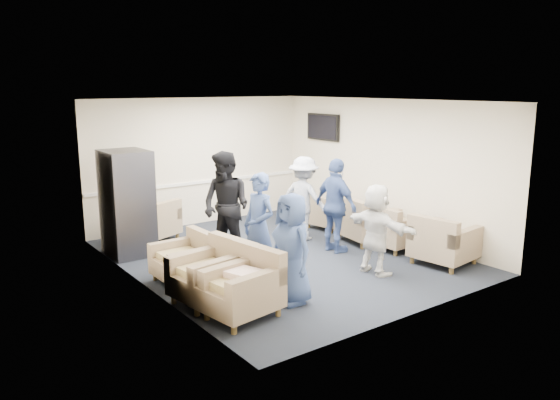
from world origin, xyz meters
TOP-DOWN VIEW (x-y plane):
  - floor at (0.00, 0.00)m, footprint 6.00×6.00m
  - ceiling at (0.00, 0.00)m, footprint 6.00×6.00m
  - back_wall at (0.00, 3.00)m, footprint 5.00×0.02m
  - front_wall at (0.00, -3.00)m, footprint 5.00×0.02m
  - left_wall at (-2.50, 0.00)m, footprint 0.02×6.00m
  - right_wall at (2.50, 0.00)m, footprint 0.02×6.00m
  - chair_rail at (0.00, 2.98)m, footprint 4.98×0.04m
  - tv at (2.44, 1.80)m, footprint 0.10×1.00m
  - armchair_left_near at (-1.89, -1.67)m, footprint 1.05×1.05m
  - armchair_left_mid at (-1.96, -1.12)m, footprint 1.05×1.05m
  - armchair_left_far at (-1.89, -0.12)m, footprint 0.82×0.82m
  - armchair_right_near at (1.92, -1.91)m, footprint 1.01×1.01m
  - armchair_right_midnear at (1.93, -0.80)m, footprint 0.86×0.86m
  - armchair_right_midfar at (1.84, -0.17)m, footprint 1.05×1.05m
  - armchair_right_far at (1.93, 1.00)m, footprint 0.87×0.87m
  - armchair_corner at (-1.39, 2.29)m, footprint 1.09×1.09m
  - vending_machine at (-2.09, 1.73)m, footprint 0.75×0.88m
  - backpack at (-1.11, -0.54)m, footprint 0.36×0.31m
  - pillow at (-1.90, -1.68)m, footprint 0.49×0.56m
  - person_front_left at (-1.10, -1.72)m, footprint 0.51×0.77m
  - person_mid_left at (-0.93, -0.68)m, footprint 0.48×0.66m
  - person_back_left at (-0.85, 0.43)m, footprint 0.98×1.10m
  - person_back_right at (1.01, 0.66)m, footprint 0.93×1.19m
  - person_mid_right at (0.96, -0.32)m, footprint 0.42×1.00m
  - person_front_right at (0.70, -1.56)m, footprint 0.47×1.36m

SIDE VIEW (x-z plane):
  - floor at x=0.00m, z-range 0.00..0.00m
  - backpack at x=-1.11m, z-range 0.01..0.52m
  - armchair_right_far at x=1.93m, z-range 0.00..0.60m
  - armchair_left_far at x=-1.89m, z-range 0.00..0.64m
  - armchair_corner at x=-1.39m, z-range 0.00..0.67m
  - armchair_right_midnear at x=1.93m, z-range 0.00..0.69m
  - armchair_right_near at x=1.92m, z-range 0.00..0.72m
  - armchair_left_mid at x=-1.96m, z-range 0.00..0.74m
  - armchair_left_near at x=-1.89m, z-range 0.00..0.74m
  - armchair_right_midfar at x=1.84m, z-range 0.00..0.74m
  - pillow at x=-1.90m, z-range 0.49..0.62m
  - person_front_right at x=0.70m, z-range 0.00..1.45m
  - person_front_left at x=-1.10m, z-range 0.00..1.54m
  - person_back_right at x=1.01m, z-range 0.00..1.62m
  - person_mid_left at x=-0.93m, z-range 0.00..1.66m
  - person_mid_right at x=0.96m, z-range 0.00..1.70m
  - chair_rail at x=0.00m, z-range 0.87..0.93m
  - vending_machine at x=-2.09m, z-range 0.00..1.86m
  - person_back_left at x=-0.85m, z-range 0.00..1.87m
  - back_wall at x=0.00m, z-range 0.00..2.70m
  - front_wall at x=0.00m, z-range 0.00..2.70m
  - left_wall at x=-2.50m, z-range 0.00..2.70m
  - right_wall at x=2.50m, z-range 0.00..2.70m
  - tv at x=2.44m, z-range 1.76..2.34m
  - ceiling at x=0.00m, z-range 2.70..2.70m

